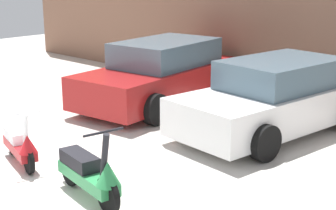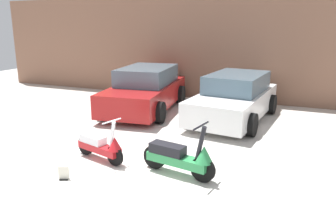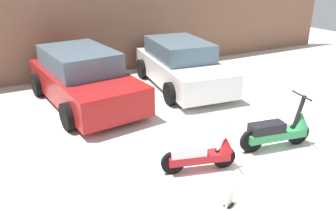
{
  "view_description": "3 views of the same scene",
  "coord_description": "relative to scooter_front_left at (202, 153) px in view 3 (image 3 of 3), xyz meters",
  "views": [
    {
      "loc": [
        6.3,
        -3.28,
        3.07
      ],
      "look_at": [
        0.49,
        2.87,
        0.76
      ],
      "focal_mm": 55.0,
      "sensor_mm": 36.0,
      "label": 1
    },
    {
      "loc": [
        3.12,
        -4.79,
        2.83
      ],
      "look_at": [
        0.26,
        2.23,
        0.94
      ],
      "focal_mm": 35.0,
      "sensor_mm": 36.0,
      "label": 2
    },
    {
      "loc": [
        -3.51,
        -3.46,
        3.35
      ],
      "look_at": [
        -0.43,
        2.36,
        0.61
      ],
      "focal_mm": 35.0,
      "sensor_mm": 36.0,
      "label": 3
    }
  ],
  "objects": [
    {
      "name": "scooter_front_left",
      "position": [
        0.0,
        0.0,
        0.0
      ],
      "size": [
        1.33,
        0.63,
        0.95
      ],
      "rotation": [
        0.0,
        0.0,
        -0.28
      ],
      "color": "black",
      "rests_on": "ground_plane"
    },
    {
      "name": "placard_near_left_scooter",
      "position": [
        -0.17,
        -1.01,
        -0.22
      ],
      "size": [
        0.2,
        0.18,
        0.26
      ],
      "rotation": [
        0.0,
        0.0,
        0.42
      ],
      "color": "black",
      "rests_on": "ground_plane"
    },
    {
      "name": "car_rear_center",
      "position": [
        1.99,
        4.19,
        0.32
      ],
      "size": [
        2.3,
        4.21,
        1.37
      ],
      "rotation": [
        0.0,
        0.0,
        -1.68
      ],
      "color": "white",
      "rests_on": "ground_plane"
    },
    {
      "name": "wall_back",
      "position": [
        0.63,
        6.62,
        1.59
      ],
      "size": [
        19.6,
        0.12,
        3.86
      ],
      "primitive_type": "cube",
      "color": "#845B47",
      "rests_on": "ground_plane"
    },
    {
      "name": "ground_plane",
      "position": [
        0.63,
        -0.68,
        -0.34
      ],
      "size": [
        28.0,
        28.0,
        0.0
      ],
      "primitive_type": "plane",
      "color": "silver"
    },
    {
      "name": "scooter_front_right",
      "position": [
        1.8,
        -0.04,
        0.05
      ],
      "size": [
        1.55,
        0.62,
        1.09
      ],
      "rotation": [
        0.0,
        0.0,
        -0.18
      ],
      "color": "black",
      "rests_on": "ground_plane"
    },
    {
      "name": "car_rear_left",
      "position": [
        -1.0,
        4.2,
        0.34
      ],
      "size": [
        2.39,
        4.37,
        1.43
      ],
      "rotation": [
        0.0,
        0.0,
        -1.46
      ],
      "color": "maroon",
      "rests_on": "ground_plane"
    }
  ]
}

